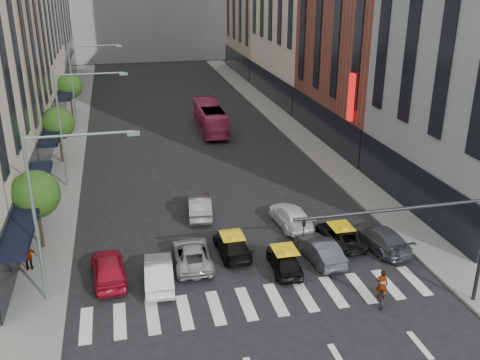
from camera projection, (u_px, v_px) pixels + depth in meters
ground at (273, 318)px, 26.42m from camera, size 160.00×160.00×0.00m
sidewalk_left at (69, 148)px, 51.13m from camera, size 3.00×96.00×0.15m
sidewalk_right at (297, 133)px, 55.98m from camera, size 3.00×96.00×0.15m
building_right_b at (370, 4)px, 49.66m from camera, size 8.00×18.00×26.00m
tree_near at (36, 194)px, 31.64m from camera, size 2.88×2.88×4.95m
tree_mid at (58, 123)px, 46.12m from camera, size 2.88×2.88×4.95m
tree_far at (69, 86)px, 60.61m from camera, size 2.88×2.88×4.95m
streetlamp_near at (52, 196)px, 25.74m from camera, size 5.38×0.25×9.00m
streetlamp_mid at (72, 114)px, 40.23m from camera, size 5.38×0.25×9.00m
streetlamp_far at (81, 75)px, 54.72m from camera, size 5.38×0.25×9.00m
traffic_signal at (436, 230)px, 25.49m from camera, size 10.10×0.20×6.00m
liberty_sign at (351, 97)px, 44.98m from camera, size 0.30×0.70×4.00m
car_red at (108, 268)px, 29.38m from camera, size 2.11×4.55×1.51m
car_white_front at (159, 273)px, 29.03m from camera, size 1.72×4.38×1.42m
car_silver at (192, 254)px, 31.05m from camera, size 2.25×4.68×1.29m
taxi_left at (232, 245)px, 32.15m from camera, size 1.86×4.29×1.23m
taxi_center at (284, 260)px, 30.40m from camera, size 1.77×3.89×1.29m
car_grey_mid at (320, 250)px, 31.46m from camera, size 1.89×4.31×1.38m
taxi_right at (340, 235)px, 33.34m from camera, size 2.15×4.39×1.20m
car_grey_curb at (380, 238)px, 32.87m from camera, size 2.50×4.94×1.37m
car_row2_left at (200, 206)px, 37.20m from camera, size 2.03×4.57×1.46m
car_row2_right at (290, 216)px, 35.77m from camera, size 2.23×4.82×1.36m
bus at (210, 117)px, 56.69m from camera, size 2.70×10.35×2.87m
motorcycle at (381, 294)px, 27.49m from camera, size 1.29×1.94×0.96m
rider at (383, 272)px, 27.01m from camera, size 0.71×0.60×1.66m
pedestrian_far at (28, 256)px, 30.11m from camera, size 1.00×0.43×1.69m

